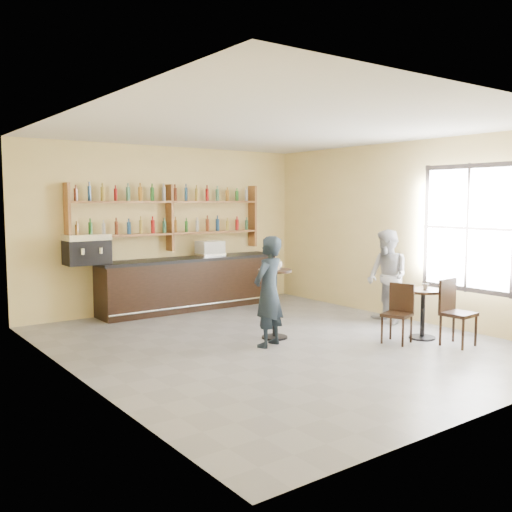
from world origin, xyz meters
TOP-DOWN VIEW (x-y plane):
  - floor at (0.00, 0.00)m, footprint 7.00×7.00m
  - ceiling at (0.00, 0.00)m, footprint 7.00×7.00m
  - wall_back at (0.00, 3.50)m, footprint 7.00×0.00m
  - wall_front at (0.00, -3.50)m, footprint 7.00×0.00m
  - wall_left at (-3.00, 0.00)m, footprint 0.00×7.00m
  - wall_right at (3.00, 0.00)m, footprint 0.00×7.00m
  - window_pane at (2.99, -1.20)m, footprint 0.00×2.00m
  - window_frame at (2.99, -1.20)m, footprint 0.04×1.70m
  - shelf_unit at (0.00, 3.37)m, footprint 4.00×0.26m
  - liquor_bottles at (0.00, 3.37)m, footprint 3.68×0.10m
  - bar_counter at (0.32, 3.15)m, footprint 3.80×0.74m
  - espresso_machine at (-1.75, 3.15)m, footprint 0.76×0.50m
  - pastry_case at (0.78, 3.15)m, footprint 0.55×0.45m
  - pedestal_table at (0.17, 0.27)m, footprint 0.67×0.67m
  - napkin at (0.17, 0.27)m, footprint 0.20×0.20m
  - donut at (0.18, 0.26)m, footprint 0.12×0.12m
  - cup_pedestal at (0.31, 0.37)m, footprint 0.14×0.14m
  - man_main at (-0.20, -0.06)m, footprint 0.70×0.58m
  - cafe_table at (2.01, -1.11)m, footprint 0.70×0.70m
  - cup_cafe at (2.06, -1.11)m, footprint 0.13×0.13m
  - chair_west at (1.46, -1.06)m, footprint 0.48×0.48m
  - chair_south at (2.06, -1.71)m, footprint 0.46×0.46m
  - patron_second at (2.42, -0.04)m, footprint 0.82×0.94m

SIDE VIEW (x-z plane):
  - floor at x=0.00m, z-range 0.00..0.00m
  - cafe_table at x=2.01m, z-range 0.00..0.77m
  - chair_west at x=1.46m, z-range 0.00..0.89m
  - chair_south at x=2.06m, z-range 0.00..0.98m
  - bar_counter at x=0.32m, z-range 0.00..1.03m
  - pedestal_table at x=0.17m, z-range 0.00..1.09m
  - man_main at x=-0.20m, z-range 0.00..1.63m
  - cup_cafe at x=2.06m, z-range 0.77..0.86m
  - patron_second at x=2.42m, z-range 0.00..1.65m
  - napkin at x=0.17m, z-range 1.09..1.09m
  - donut at x=0.18m, z-range 1.09..1.13m
  - cup_pedestal at x=0.31m, z-range 1.09..1.19m
  - pastry_case at x=0.78m, z-range 1.03..1.33m
  - espresso_machine at x=-1.75m, z-range 1.03..1.56m
  - wall_back at x=0.00m, z-range -1.90..5.10m
  - wall_front at x=0.00m, z-range -1.90..5.10m
  - wall_left at x=-3.00m, z-range -1.90..5.10m
  - wall_right at x=3.00m, z-range -1.90..5.10m
  - window_frame at x=2.99m, z-range 0.65..2.75m
  - window_pane at x=2.99m, z-range 0.70..2.70m
  - shelf_unit at x=0.00m, z-range 1.11..2.51m
  - liquor_bottles at x=0.00m, z-range 1.48..2.48m
  - ceiling at x=0.00m, z-range 3.20..3.20m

